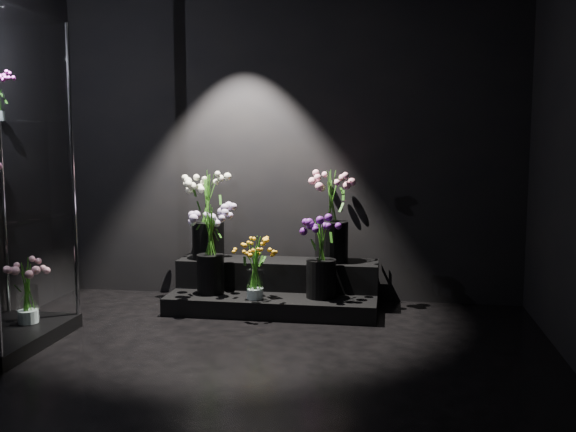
# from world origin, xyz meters

# --- Properties ---
(floor) EXTENTS (4.00, 4.00, 0.00)m
(floor) POSITION_xyz_m (0.00, 0.00, 0.00)
(floor) COLOR black
(floor) RESTS_ON ground
(wall_back) EXTENTS (4.00, 0.00, 4.00)m
(wall_back) POSITION_xyz_m (0.00, 2.00, 1.40)
(wall_back) COLOR black
(wall_back) RESTS_ON floor
(wall_front) EXTENTS (4.00, 0.00, 4.00)m
(wall_front) POSITION_xyz_m (0.00, -2.00, 1.40)
(wall_front) COLOR black
(wall_front) RESTS_ON floor
(display_riser) EXTENTS (1.69, 0.75, 0.38)m
(display_riser) POSITION_xyz_m (-0.05, 1.66, 0.16)
(display_riser) COLOR black
(display_riser) RESTS_ON floor
(bouquet_orange_bells) EXTENTS (0.31, 0.31, 0.49)m
(bouquet_orange_bells) POSITION_xyz_m (-0.16, 1.33, 0.40)
(bouquet_orange_bells) COLOR white
(bouquet_orange_bells) RESTS_ON display_riser
(bouquet_lilac) EXTENTS (0.39, 0.39, 0.72)m
(bouquet_lilac) POSITION_xyz_m (-0.55, 1.46, 0.57)
(bouquet_lilac) COLOR black
(bouquet_lilac) RESTS_ON display_riser
(bouquet_purple) EXTENTS (0.38, 0.38, 0.66)m
(bouquet_purple) POSITION_xyz_m (0.35, 1.47, 0.50)
(bouquet_purple) COLOR black
(bouquet_purple) RESTS_ON display_riser
(bouquet_cream_roses) EXTENTS (0.43, 0.43, 0.75)m
(bouquet_cream_roses) POSITION_xyz_m (-0.65, 1.73, 0.80)
(bouquet_cream_roses) COLOR black
(bouquet_cream_roses) RESTS_ON display_riser
(bouquet_pink_roses) EXTENTS (0.41, 0.41, 0.76)m
(bouquet_pink_roses) POSITION_xyz_m (0.40, 1.78, 0.79)
(bouquet_pink_roses) COLOR black
(bouquet_pink_roses) RESTS_ON display_riser
(bouquet_case_base_pink) EXTENTS (0.39, 0.39, 0.46)m
(bouquet_case_base_pink) POSITION_xyz_m (-1.63, 0.55, 0.34)
(bouquet_case_base_pink) COLOR white
(bouquet_case_base_pink) RESTS_ON display_case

